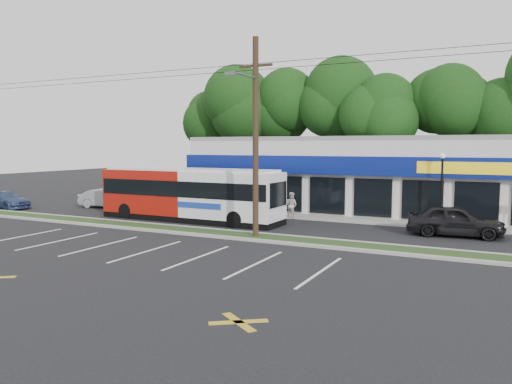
{
  "coord_description": "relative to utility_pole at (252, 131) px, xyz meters",
  "views": [
    {
      "loc": [
        14.19,
        -21.34,
        4.71
      ],
      "look_at": [
        1.02,
        5.0,
        1.93
      ],
      "focal_mm": 35.0,
      "sensor_mm": 36.0,
      "label": 1
    }
  ],
  "objects": [
    {
      "name": "ground",
      "position": [
        -2.83,
        -0.93,
        -5.41
      ],
      "size": [
        120.0,
        120.0,
        0.0
      ],
      "primitive_type": "plane",
      "color": "black",
      "rests_on": "ground"
    },
    {
      "name": "grass_strip",
      "position": [
        -2.83,
        0.07,
        -5.35
      ],
      "size": [
        40.0,
        1.6,
        0.12
      ],
      "primitive_type": "cube",
      "color": "#233917",
      "rests_on": "ground"
    },
    {
      "name": "curb_south",
      "position": [
        -2.83,
        -0.78,
        -5.34
      ],
      "size": [
        40.0,
        0.25,
        0.14
      ],
      "primitive_type": "cube",
      "color": "#9E9E93",
      "rests_on": "ground"
    },
    {
      "name": "curb_north",
      "position": [
        -2.83,
        0.92,
        -5.34
      ],
      "size": [
        40.0,
        0.25,
        0.14
      ],
      "primitive_type": "cube",
      "color": "#9E9E93",
      "rests_on": "ground"
    },
    {
      "name": "sidewalk",
      "position": [
        2.17,
        8.07,
        -5.36
      ],
      "size": [
        32.0,
        2.2,
        0.1
      ],
      "primitive_type": "cube",
      "color": "#9E9E93",
      "rests_on": "ground"
    },
    {
      "name": "strip_mall",
      "position": [
        2.67,
        14.99,
        -2.76
      ],
      "size": [
        25.0,
        12.55,
        5.3
      ],
      "color": "silver",
      "rests_on": "ground"
    },
    {
      "name": "utility_pole",
      "position": [
        0.0,
        0.0,
        0.0
      ],
      "size": [
        50.0,
        2.77,
        10.0
      ],
      "color": "black",
      "rests_on": "ground"
    },
    {
      "name": "lamp_post",
      "position": [
        8.17,
        7.87,
        -2.74
      ],
      "size": [
        0.3,
        0.3,
        4.25
      ],
      "color": "black",
      "rests_on": "ground"
    },
    {
      "name": "tree_line",
      "position": [
        1.17,
        25.07,
        3.0
      ],
      "size": [
        46.76,
        6.76,
        11.83
      ],
      "color": "black",
      "rests_on": "ground"
    },
    {
      "name": "metrobus",
      "position": [
        -6.17,
        3.57,
        -3.68
      ],
      "size": [
        12.19,
        2.74,
        3.27
      ],
      "rotation": [
        0.0,
        0.0,
        -0.01
      ],
      "color": "#9C150C",
      "rests_on": "ground"
    },
    {
      "name": "car_dark",
      "position": [
        9.18,
        5.15,
        -4.6
      ],
      "size": [
        4.89,
        2.23,
        1.63
      ],
      "primitive_type": "imported",
      "rotation": [
        0.0,
        0.0,
        1.64
      ],
      "color": "black",
      "rests_on": "ground"
    },
    {
      "name": "car_silver",
      "position": [
        -15.34,
        6.07,
        -4.71
      ],
      "size": [
        4.45,
        2.08,
        1.41
      ],
      "primitive_type": "imported",
      "rotation": [
        0.0,
        0.0,
        1.71
      ],
      "color": "#9A9CA1",
      "rests_on": "ground"
    },
    {
      "name": "car_blue",
      "position": [
        -21.98,
        2.57,
        -4.78
      ],
      "size": [
        4.58,
        2.33,
        1.27
      ],
      "primitive_type": "imported",
      "rotation": [
        0.0,
        0.0,
        1.44
      ],
      "color": "navy",
      "rests_on": "ground"
    },
    {
      "name": "pedestrian_a",
      "position": [
        -0.83,
        5.07,
        -4.45
      ],
      "size": [
        0.84,
        0.73,
        1.93
      ],
      "primitive_type": "imported",
      "rotation": [
        0.0,
        0.0,
        3.6
      ],
      "color": "silver",
      "rests_on": "ground"
    },
    {
      "name": "pedestrian_b",
      "position": [
        -0.83,
        7.18,
        -4.56
      ],
      "size": [
        0.92,
        0.77,
        1.7
      ],
      "primitive_type": "imported",
      "rotation": [
        0.0,
        0.0,
        2.98
      ],
      "color": "beige",
      "rests_on": "ground"
    }
  ]
}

